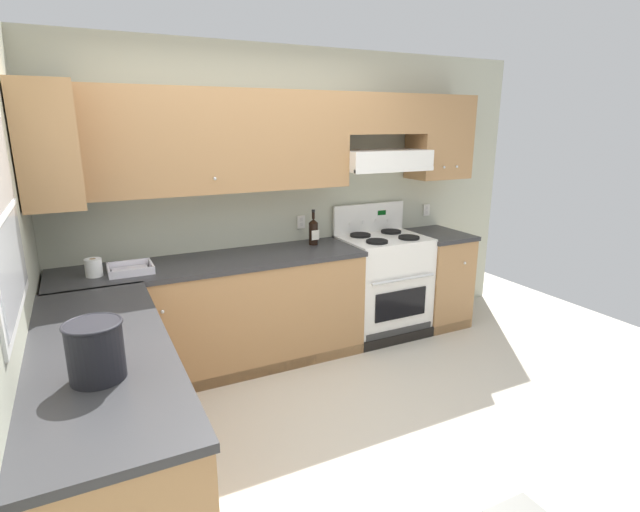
% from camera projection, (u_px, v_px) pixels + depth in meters
% --- Properties ---
extents(ground_plane, '(7.04, 7.04, 0.00)m').
position_uv_depth(ground_plane, '(331.00, 440.00, 3.07)').
color(ground_plane, beige).
extents(wall_back, '(4.68, 0.57, 2.55)m').
position_uv_depth(wall_back, '(290.00, 178.00, 4.17)').
color(wall_back, '#B7BAA3').
rests_on(wall_back, ground_plane).
extents(wall_left, '(0.47, 4.00, 2.55)m').
position_uv_depth(wall_left, '(3.00, 256.00, 2.23)').
color(wall_left, '#B7BAA3').
rests_on(wall_left, ground_plane).
extents(counter_back_run, '(3.60, 0.65, 0.91)m').
position_uv_depth(counter_back_run, '(262.00, 308.00, 4.03)').
color(counter_back_run, '#A87A4C').
rests_on(counter_back_run, ground_plane).
extents(counter_left_run, '(0.63, 1.91, 0.91)m').
position_uv_depth(counter_left_run, '(111.00, 432.00, 2.41)').
color(counter_left_run, '#A87A4C').
rests_on(counter_left_run, ground_plane).
extents(stove, '(0.76, 0.62, 1.20)m').
position_uv_depth(stove, '(382.00, 284.00, 4.54)').
color(stove, white).
rests_on(stove, ground_plane).
extents(wine_bottle, '(0.08, 0.08, 0.31)m').
position_uv_depth(wine_bottle, '(313.00, 231.00, 4.20)').
color(wine_bottle, black).
rests_on(wine_bottle, counter_back_run).
extents(bowl, '(0.30, 0.27, 0.06)m').
position_uv_depth(bowl, '(130.00, 270.00, 3.45)').
color(bowl, silver).
rests_on(bowl, counter_back_run).
extents(bucket, '(0.23, 0.23, 0.25)m').
position_uv_depth(bucket, '(95.00, 350.00, 1.98)').
color(bucket, black).
rests_on(bucket, counter_left_run).
extents(paper_towel_roll, '(0.11, 0.11, 0.13)m').
position_uv_depth(paper_towel_roll, '(94.00, 267.00, 3.34)').
color(paper_towel_roll, white).
rests_on(paper_towel_roll, counter_back_run).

